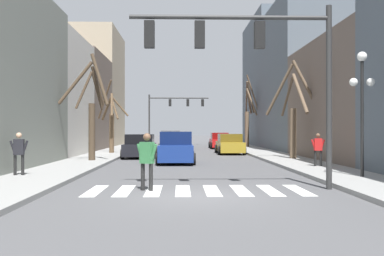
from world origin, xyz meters
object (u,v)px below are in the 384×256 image
Objects in this scene: pedestrian_crossing_street at (19,150)px; pedestrian_on_left_sidewalk at (147,157)px; traffic_signal_near at (253,53)px; street_tree_left_mid at (111,121)px; car_parked_left_mid at (171,141)px; traffic_signal_far at (172,108)px; street_tree_right_near at (294,113)px; street_tree_left_near at (91,110)px; car_parked_left_near at (219,141)px; street_tree_right_mid at (249,115)px; car_driving_away_lane at (140,147)px; car_at_intersection at (176,149)px; street_lamp_right_corner at (362,89)px; pedestrian_on_right_sidewalk at (318,147)px; car_parked_right_far at (230,144)px.

pedestrian_on_left_sidewalk reaches higher than pedestrian_crossing_street.
traffic_signal_near reaches higher than street_tree_left_mid.
car_parked_left_mid is 8.52m from street_tree_left_mid.
street_tree_right_near is at bearing -73.13° from traffic_signal_far.
traffic_signal_near is 1.06× the size of street_tree_left_near.
car_parked_left_near is 4.09m from street_tree_right_mid.
car_parked_left_mid is at bearing -9.48° from car_driving_away_lane.
car_at_intersection is at bearing -109.53° from street_tree_right_mid.
street_lamp_right_corner is 0.76× the size of street_tree_left_near.
pedestrian_on_right_sidewalk is at bearing 60.41° from car_at_intersection.
traffic_signal_near reaches higher than pedestrian_on_right_sidewalk.
street_tree_right_mid is at bearing 89.73° from street_lamp_right_corner.
pedestrian_crossing_street is 0.27× the size of street_tree_right_near.
street_tree_left_near is (-3.99, 11.52, 1.95)m from pedestrian_on_left_sidewalk.
traffic_signal_near is 13.58m from street_tree_left_near.
pedestrian_on_left_sidewalk is (-7.54, -7.16, -0.02)m from pedestrian_on_right_sidewalk.
traffic_signal_near is 4.11× the size of pedestrian_on_right_sidewalk.
street_tree_left_near is (-4.02, -27.00, -1.42)m from traffic_signal_far.
traffic_signal_near is at bearing 152.83° from pedestrian_crossing_street.
car_parked_left_near is 30.46m from pedestrian_on_left_sidewalk.
pedestrian_on_right_sidewalk is 17.06m from street_tree_left_mid.
car_parked_left_near is at bearing 99.73° from street_tree_right_near.
car_at_intersection is (-6.95, 8.50, -2.58)m from street_lamp_right_corner.
car_driving_away_lane is 2.70× the size of pedestrian_crossing_street.
street_tree_left_mid is (-11.94, 6.70, -0.38)m from street_tree_right_near.
traffic_signal_near is at bearing -57.22° from street_tree_left_near.
traffic_signal_near is at bearing -162.45° from car_driving_away_lane.
street_tree_right_mid is 16.59m from street_tree_left_mid.
car_driving_away_lane is 4.74m from street_tree_left_mid.
street_tree_right_mid is at bearing -121.68° from pedestrian_crossing_street.
car_parked_right_far is 11.24m from street_tree_right_mid.
pedestrian_on_left_sidewalk is at bearing -121.38° from street_tree_right_near.
street_tree_right_near is (4.49, 12.67, -1.43)m from traffic_signal_near.
street_lamp_right_corner is at bearing -77.94° from traffic_signal_far.
street_tree_left_near is at bearing -173.68° from street_tree_right_near.
car_parked_right_far is at bearing 156.96° from car_at_intersection.
pedestrian_on_right_sidewalk is (2.72, -13.32, 0.34)m from car_parked_right_far.
car_parked_left_mid reaches higher than car_parked_left_near.
traffic_signal_far is at bearing 77.68° from street_tree_left_mid.
street_lamp_right_corner is at bearing -37.61° from street_tree_left_near.
traffic_signal_near is 3.59× the size of pedestrian_on_left_sidewalk.
traffic_signal_far is 35.71m from pedestrian_crossing_street.
street_lamp_right_corner is at bearing -55.19° from street_tree_left_mid.
pedestrian_on_left_sidewalk is at bearing -70.92° from street_tree_left_near.
pedestrian_on_right_sidewalk is 0.26× the size of street_tree_left_near.
car_parked_left_near reaches higher than car_parked_right_far.
pedestrian_on_right_sidewalk is at bearing -133.57° from car_driving_away_lane.
street_lamp_right_corner is at bearing -174.07° from car_parked_left_near.
street_tree_left_mid reaches higher than car_parked_left_near.
car_parked_left_mid reaches higher than pedestrian_on_right_sidewalk.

